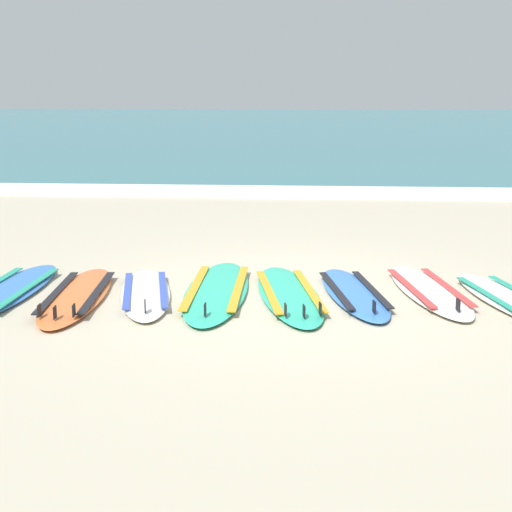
{
  "coord_description": "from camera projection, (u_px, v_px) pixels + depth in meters",
  "views": [
    {
      "loc": [
        0.21,
        -7.32,
        2.06
      ],
      "look_at": [
        -0.37,
        0.7,
        0.25
      ],
      "focal_mm": 52.28,
      "sensor_mm": 36.0,
      "label": 1
    }
  ],
  "objects": [
    {
      "name": "surfboard_4",
      "position": [
        217.0,
        290.0,
        7.65
      ],
      "size": [
        0.66,
        2.5,
        0.18
      ],
      "color": "#2DB793",
      "rests_on": "ground"
    },
    {
      "name": "sea",
      "position": [
        307.0,
        124.0,
        43.44
      ],
      "size": [
        80.0,
        60.0,
        0.1
      ],
      "primitive_type": "cube",
      "color": "teal",
      "rests_on": "ground"
    },
    {
      "name": "surfboard_8",
      "position": [
        506.0,
        298.0,
        7.37
      ],
      "size": [
        0.92,
        2.06,
        0.18
      ],
      "color": "silver",
      "rests_on": "ground"
    },
    {
      "name": "surfboard_7",
      "position": [
        429.0,
        290.0,
        7.65
      ],
      "size": [
        0.88,
        2.21,
        0.18
      ],
      "color": "silver",
      "rests_on": "ground"
    },
    {
      "name": "ground_plane",
      "position": [
        288.0,
        296.0,
        7.59
      ],
      "size": [
        80.0,
        80.0,
        0.0
      ],
      "primitive_type": "plane",
      "color": "#B7AD93"
    },
    {
      "name": "surfboard_3",
      "position": [
        146.0,
        293.0,
        7.55
      ],
      "size": [
        0.91,
        2.04,
        0.18
      ],
      "color": "white",
      "rests_on": "ground"
    },
    {
      "name": "wave_foam_strip",
      "position": [
        299.0,
        192.0,
        14.8
      ],
      "size": [
        80.0,
        1.12,
        0.11
      ],
      "primitive_type": "cube",
      "color": "white",
      "rests_on": "ground"
    },
    {
      "name": "surfboard_2",
      "position": [
        77.0,
        295.0,
        7.47
      ],
      "size": [
        0.75,
        2.28,
        0.18
      ],
      "color": "orange",
      "rests_on": "ground"
    },
    {
      "name": "surfboard_5",
      "position": [
        289.0,
        294.0,
        7.52
      ],
      "size": [
        0.97,
        2.36,
        0.18
      ],
      "color": "#2DB793",
      "rests_on": "ground"
    },
    {
      "name": "surfboard_1",
      "position": [
        8.0,
        291.0,
        7.62
      ],
      "size": [
        0.62,
        2.34,
        0.18
      ],
      "color": "#3875CC",
      "rests_on": "ground"
    },
    {
      "name": "surfboard_6",
      "position": [
        354.0,
        293.0,
        7.56
      ],
      "size": [
        0.86,
        2.1,
        0.18
      ],
      "color": "#3875CC",
      "rests_on": "ground"
    }
  ]
}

